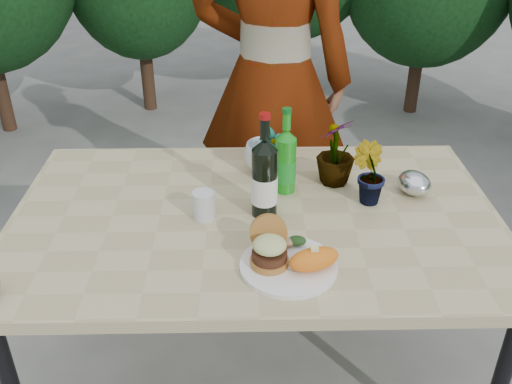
{
  "coord_description": "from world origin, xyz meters",
  "views": [
    {
      "loc": [
        -0.03,
        -1.58,
        1.76
      ],
      "look_at": [
        0.0,
        -0.08,
        0.88
      ],
      "focal_mm": 40.0,
      "sensor_mm": 36.0,
      "label": 1
    }
  ],
  "objects_px": {
    "wine_bottle": "(264,179)",
    "person": "(273,79)",
    "patio_table": "(256,228)",
    "dinner_plate": "(289,266)"
  },
  "relations": [
    {
      "from": "patio_table",
      "to": "dinner_plate",
      "type": "relative_size",
      "value": 5.71
    },
    {
      "from": "patio_table",
      "to": "wine_bottle",
      "type": "relative_size",
      "value": 4.53
    },
    {
      "from": "wine_bottle",
      "to": "person",
      "type": "xyz_separation_m",
      "value": [
        0.06,
        0.76,
        0.06
      ]
    },
    {
      "from": "wine_bottle",
      "to": "patio_table",
      "type": "bearing_deg",
      "value": 166.68
    },
    {
      "from": "wine_bottle",
      "to": "person",
      "type": "height_order",
      "value": "person"
    },
    {
      "from": "patio_table",
      "to": "person",
      "type": "relative_size",
      "value": 0.85
    },
    {
      "from": "dinner_plate",
      "to": "person",
      "type": "height_order",
      "value": "person"
    },
    {
      "from": "patio_table",
      "to": "wine_bottle",
      "type": "bearing_deg",
      "value": 2.09
    },
    {
      "from": "dinner_plate",
      "to": "person",
      "type": "bearing_deg",
      "value": 90.0
    },
    {
      "from": "wine_bottle",
      "to": "person",
      "type": "bearing_deg",
      "value": 70.1
    }
  ]
}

